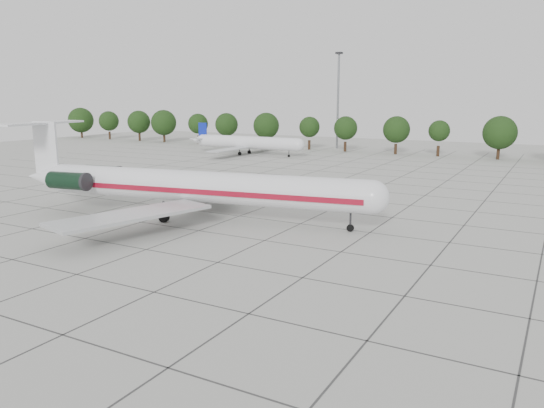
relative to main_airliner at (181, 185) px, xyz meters
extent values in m
plane|color=#A9A9A1|center=(13.54, -4.17, -3.82)|extent=(260.00, 260.00, 0.00)
cube|color=#383838|center=(13.54, 10.83, -3.81)|extent=(170.00, 170.00, 0.02)
cylinder|color=silver|center=(2.53, 0.43, -0.03)|extent=(38.96, 9.97, 3.57)
sphere|color=silver|center=(21.71, 3.65, -0.03)|extent=(3.57, 3.57, 3.57)
cone|color=silver|center=(-19.32, -3.25, -0.03)|extent=(5.92, 4.41, 3.57)
cube|color=maroon|center=(2.23, 2.21, -0.30)|extent=(37.32, 6.34, 0.59)
cube|color=maroon|center=(2.83, -1.35, -0.30)|extent=(37.32, 6.34, 0.59)
cube|color=#B7BABC|center=(-1.75, 9.57, -1.49)|extent=(13.29, 16.17, 0.32)
cube|color=#B7BABC|center=(1.48, -9.62, -1.49)|extent=(9.11, 16.95, 0.32)
cube|color=black|center=(-13.33, 0.22, 0.29)|extent=(2.58, 1.78, 0.27)
cylinder|color=black|center=(-13.46, 0.97, 0.29)|extent=(5.46, 2.89, 2.05)
cube|color=black|center=(-12.52, -4.57, 0.29)|extent=(2.58, 1.78, 0.27)
cylinder|color=black|center=(-12.40, -5.32, 0.29)|extent=(5.46, 2.89, 2.05)
cube|color=silver|center=(-18.79, -3.16, 3.75)|extent=(3.46, 0.87, 6.49)
cube|color=silver|center=(-19.54, -3.29, 6.77)|extent=(5.35, 13.33, 0.24)
cylinder|color=black|center=(19.58, 3.29, -2.79)|extent=(0.25, 0.25, 2.05)
cylinder|color=black|center=(19.58, 3.29, -3.44)|extent=(0.80, 0.42, 0.76)
cylinder|color=black|center=(-1.14, 2.66, -2.41)|extent=(0.30, 0.30, 1.95)
cylinder|color=black|center=(-1.14, 2.66, -3.28)|extent=(1.17, 0.82, 1.08)
cylinder|color=black|center=(-0.20, -2.88, -2.41)|extent=(0.30, 0.30, 1.95)
cylinder|color=black|center=(-0.20, -2.88, -3.28)|extent=(1.17, 0.82, 1.08)
cylinder|color=silver|center=(-29.17, 62.10, -0.82)|extent=(27.20, 3.00, 3.00)
cube|color=#B7BABC|center=(-30.17, 62.10, -2.02)|extent=(3.50, 27.20, 0.25)
cube|color=#0C1DA1|center=(-42.61, 62.10, 1.78)|extent=(2.40, 0.25, 3.60)
cylinder|color=black|center=(-30.17, 64.30, -3.42)|extent=(0.80, 0.45, 0.80)
cylinder|color=black|center=(-30.17, 59.90, -3.42)|extent=(0.80, 0.45, 0.80)
cylinder|color=#332114|center=(-107.86, 80.83, -2.57)|extent=(0.70, 0.70, 2.50)
sphere|color=black|center=(-107.86, 80.83, 2.18)|extent=(8.44, 8.44, 8.44)
cylinder|color=#332114|center=(-94.67, 80.83, -2.57)|extent=(0.70, 0.70, 2.50)
sphere|color=black|center=(-94.67, 80.83, 2.18)|extent=(6.44, 6.44, 6.44)
cylinder|color=#332114|center=(-81.48, 80.83, -2.57)|extent=(0.70, 0.70, 2.50)
sphere|color=black|center=(-81.48, 80.83, 2.18)|extent=(7.14, 7.14, 7.14)
cylinder|color=#332114|center=(-71.29, 80.83, -2.57)|extent=(0.70, 0.70, 2.50)
sphere|color=black|center=(-71.29, 80.83, 2.18)|extent=(7.79, 7.79, 7.79)
cylinder|color=#332114|center=(-58.10, 80.83, -2.57)|extent=(0.70, 0.70, 2.50)
sphere|color=black|center=(-58.10, 80.83, 2.18)|extent=(5.94, 5.94, 5.94)
cylinder|color=#332114|center=(-47.91, 80.83, -2.57)|extent=(0.70, 0.70, 2.50)
sphere|color=black|center=(-47.91, 80.83, 2.18)|extent=(6.57, 6.57, 6.57)
cylinder|color=#332114|center=(-34.72, 80.83, -2.57)|extent=(0.70, 0.70, 2.50)
sphere|color=black|center=(-34.72, 80.83, 2.18)|extent=(7.15, 7.15, 7.15)
cylinder|color=#332114|center=(-21.53, 80.83, -2.57)|extent=(0.70, 0.70, 2.50)
sphere|color=black|center=(-21.53, 80.83, 2.18)|extent=(5.43, 5.43, 5.43)
cylinder|color=#332114|center=(-11.34, 80.83, -2.57)|extent=(0.70, 0.70, 2.50)
sphere|color=black|center=(-11.34, 80.83, 2.18)|extent=(5.99, 5.99, 5.99)
cylinder|color=#332114|center=(1.85, 80.83, -2.57)|extent=(0.70, 0.70, 2.50)
sphere|color=black|center=(1.85, 80.83, 2.18)|extent=(6.50, 6.50, 6.50)
cylinder|color=#332114|center=(12.04, 80.83, -2.57)|extent=(0.70, 0.70, 2.50)
sphere|color=black|center=(12.04, 80.83, 2.18)|extent=(4.93, 4.93, 4.93)
cylinder|color=#332114|center=(25.23, 80.83, -2.57)|extent=(0.70, 0.70, 2.50)
sphere|color=black|center=(25.23, 80.83, 2.18)|extent=(7.40, 7.40, 7.40)
cylinder|color=slate|center=(-16.46, 87.83, 8.68)|extent=(0.56, 0.56, 25.00)
cube|color=black|center=(-16.46, 87.83, 21.38)|extent=(1.60, 1.60, 0.50)
camera|label=1|loc=(38.53, -47.61, 9.99)|focal=35.00mm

